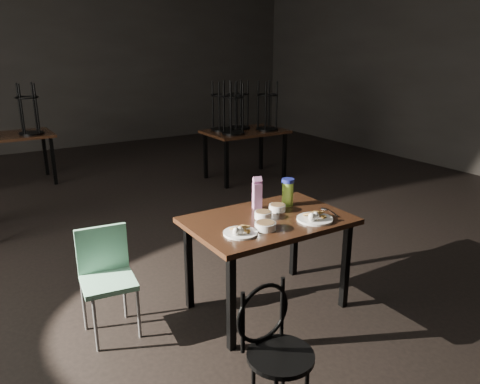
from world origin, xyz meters
TOP-DOWN VIEW (x-y plane):
  - room at (-0.06, 0.01)m, footprint 12.00×12.04m
  - main_table at (-0.12, -1.04)m, footprint 1.20×0.80m
  - plate_left at (-0.46, -1.20)m, footprint 0.24×0.24m
  - plate_right at (0.15, -1.26)m, footprint 0.27×0.27m
  - bowl_near at (-0.15, -1.02)m, footprint 0.13×0.13m
  - bowl_far at (0.03, -0.95)m, footprint 0.13×0.13m
  - bowl_big at (-0.27, -1.22)m, footprint 0.15×0.15m
  - juice_carton at (-0.07, -0.82)m, footprint 0.08×0.08m
  - water_bottle at (0.18, -0.88)m, footprint 0.10×0.10m
  - spoon at (0.36, -1.14)m, footprint 0.06×0.22m
  - bentwood_chair at (-0.75, -1.99)m, footprint 0.37×0.37m
  - school_chair at (-1.27, -0.70)m, footprint 0.40×0.40m
  - bg_table_right at (1.73, 2.22)m, footprint 1.20×0.80m
  - bg_table_far at (-1.35, 3.71)m, footprint 1.20×0.80m

SIDE VIEW (x-z plane):
  - bentwood_chair at x=-0.75m, z-range 0.07..0.84m
  - school_chair at x=-1.27m, z-range 0.08..0.85m
  - main_table at x=-0.12m, z-range 0.30..1.05m
  - bg_table_far at x=-1.35m, z-range 0.01..1.49m
  - spoon at x=0.36m, z-range 0.75..0.76m
  - plate_left at x=-0.46m, z-range 0.73..0.81m
  - plate_right at x=0.15m, z-range 0.73..0.82m
  - bowl_far at x=0.03m, z-range 0.75..0.80m
  - bowl_near at x=-0.15m, z-range 0.75..0.80m
  - bowl_big at x=-0.27m, z-range 0.75..0.80m
  - bg_table_right at x=1.73m, z-range 0.06..1.54m
  - water_bottle at x=0.18m, z-range 0.75..0.98m
  - juice_carton at x=-0.07m, z-range 0.74..1.00m
  - room at x=-0.06m, z-range 0.72..3.94m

